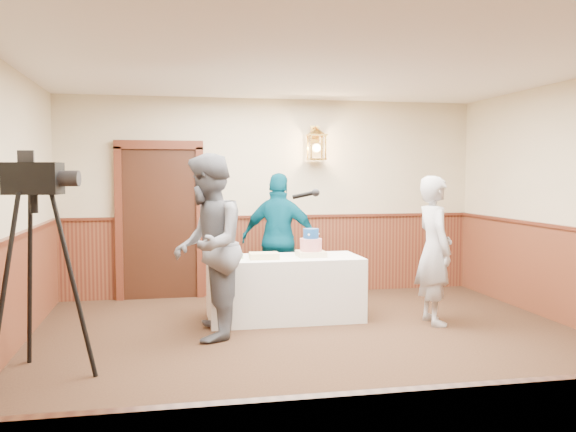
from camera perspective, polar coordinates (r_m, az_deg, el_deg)
The scene contains 10 objects.
ground at distance 5.63m, azimuth 4.96°, elevation -13.98°, with size 7.00×7.00×0.00m, color #321E13.
room_shell at distance 5.79m, azimuth 3.28°, elevation 1.85°, with size 6.02×7.02×2.81m.
display_table at distance 7.30m, azimuth -0.31°, elevation -6.76°, with size 1.80×0.80×0.75m, color white.
tiered_cake at distance 7.27m, azimuth 2.16°, elevation -2.78°, with size 0.32×0.32×0.33m.
sheet_cake_yellow at distance 7.08m, azimuth -2.25°, elevation -3.74°, with size 0.33×0.26×0.07m, color #E7DC8A.
sheet_cake_green at distance 7.16m, azimuth -5.42°, elevation -3.70°, with size 0.26×0.21×0.06m, color #A9DF9D.
interviewer at distance 6.43m, azimuth -7.54°, elevation -2.84°, with size 1.56×1.04×1.95m.
baker at distance 7.23m, azimuth 13.53°, elevation -3.12°, with size 0.62×0.41×1.71m, color #A6A6AB.
assistant_p at distance 8.02m, azimuth -0.77°, elevation -2.19°, with size 1.02×0.43×1.75m, color #034359.
tv_camera_rig at distance 5.59m, azimuth -22.49°, elevation -5.74°, with size 0.72×0.67×1.83m.
Camera 1 is at (-1.52, -5.14, 1.74)m, focal length 38.00 mm.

